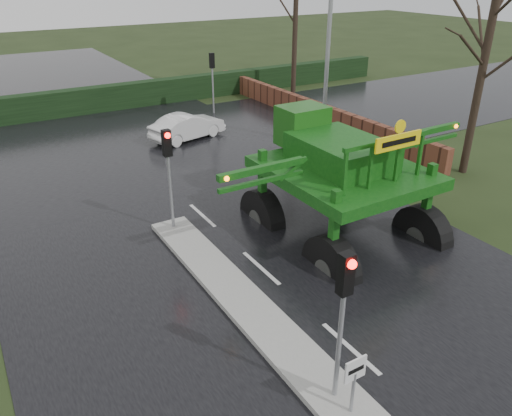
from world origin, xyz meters
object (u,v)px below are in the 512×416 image
traffic_signal_far (212,70)px  white_sedan (188,139)px  traffic_signal_near (344,298)px  traffic_signal_mid (168,159)px  crop_sprayer (331,188)px  keep_left_sign (354,377)px  street_light_right (324,17)px

traffic_signal_far → white_sedan: traffic_signal_far is taller
traffic_signal_near → traffic_signal_mid: same height
traffic_signal_mid → traffic_signal_far: (7.80, 12.52, 0.00)m
traffic_signal_near → white_sedan: traffic_signal_near is taller
traffic_signal_far → traffic_signal_mid: bearing=58.1°
traffic_signal_far → white_sedan: size_ratio=0.88×
traffic_signal_far → crop_sprayer: bearing=74.3°
keep_left_sign → crop_sprayer: bearing=56.8°
traffic_signal_mid → traffic_signal_near: bearing=-90.0°
traffic_signal_mid → street_light_right: size_ratio=0.35×
keep_left_sign → traffic_signal_far: bearing=70.1°
traffic_signal_near → traffic_signal_mid: size_ratio=1.00×
crop_sprayer → white_sedan: crop_sprayer is taller
white_sedan → crop_sprayer: bearing=159.3°
white_sedan → keep_left_sign: bearing=151.3°
traffic_signal_near → crop_sprayer: bearing=53.8°
traffic_signal_near → traffic_signal_mid: (0.00, 8.50, 0.00)m
white_sedan → traffic_signal_far: bearing=-56.4°
keep_left_sign → white_sedan: 18.32m
crop_sprayer → keep_left_sign: bearing=-123.6°
traffic_signal_near → traffic_signal_far: (7.80, 21.02, 0.00)m
keep_left_sign → crop_sprayer: (3.05, 4.66, 1.47)m
traffic_signal_mid → white_sedan: bearing=63.1°
traffic_signal_near → crop_sprayer: crop_sprayer is taller
street_light_right → traffic_signal_near: bearing=-126.1°
traffic_signal_mid → street_light_right: street_light_right is taller
traffic_signal_mid → crop_sprayer: bearing=-54.9°
keep_left_sign → street_light_right: (9.49, 13.50, 4.93)m
street_light_right → crop_sprayer: 11.48m
crop_sprayer → traffic_signal_far: bearing=73.9°
traffic_signal_far → street_light_right: (1.69, -8.01, 3.40)m
keep_left_sign → traffic_signal_mid: traffic_signal_mid is taller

